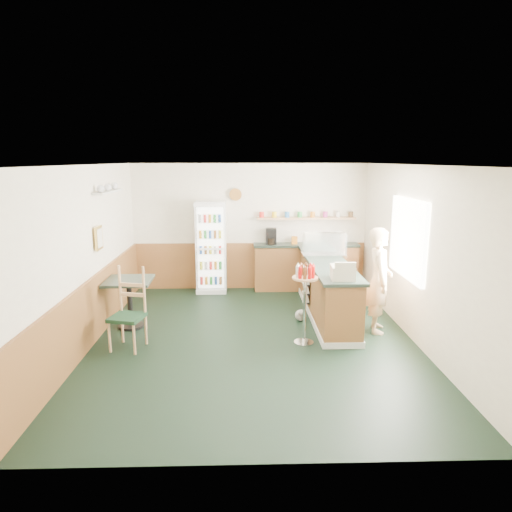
{
  "coord_description": "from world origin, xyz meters",
  "views": [
    {
      "loc": [
        -0.15,
        -6.74,
        2.78
      ],
      "look_at": [
        0.06,
        0.6,
        1.22
      ],
      "focal_mm": 32.0,
      "sensor_mm": 36.0,
      "label": 1
    }
  ],
  "objects_px": {
    "display_case": "(324,244)",
    "cash_register": "(343,272)",
    "cafe_chair": "(128,306)",
    "shopkeeper": "(379,280)",
    "condiment_stand": "(305,290)",
    "drinks_fridge": "(211,247)",
    "cafe_table": "(129,294)"
  },
  "relations": [
    {
      "from": "cash_register",
      "to": "cafe_chair",
      "type": "relative_size",
      "value": 0.3
    },
    {
      "from": "display_case",
      "to": "condiment_stand",
      "type": "height_order",
      "value": "display_case"
    },
    {
      "from": "drinks_fridge",
      "to": "condiment_stand",
      "type": "height_order",
      "value": "drinks_fridge"
    },
    {
      "from": "display_case",
      "to": "cafe_table",
      "type": "bearing_deg",
      "value": -165.12
    },
    {
      "from": "display_case",
      "to": "shopkeeper",
      "type": "relative_size",
      "value": 0.46
    },
    {
      "from": "drinks_fridge",
      "to": "display_case",
      "type": "xyz_separation_m",
      "value": [
        2.17,
        -1.22,
        0.27
      ]
    },
    {
      "from": "cash_register",
      "to": "cafe_table",
      "type": "relative_size",
      "value": 0.44
    },
    {
      "from": "condiment_stand",
      "to": "cafe_table",
      "type": "relative_size",
      "value": 1.48
    },
    {
      "from": "drinks_fridge",
      "to": "condiment_stand",
      "type": "relative_size",
      "value": 1.57
    },
    {
      "from": "display_case",
      "to": "condiment_stand",
      "type": "bearing_deg",
      "value": -108.74
    },
    {
      "from": "cafe_table",
      "to": "cash_register",
      "type": "bearing_deg",
      "value": -12.18
    },
    {
      "from": "display_case",
      "to": "cash_register",
      "type": "distance_m",
      "value": 1.64
    },
    {
      "from": "cash_register",
      "to": "display_case",
      "type": "bearing_deg",
      "value": 93.95
    },
    {
      "from": "drinks_fridge",
      "to": "cafe_chair",
      "type": "bearing_deg",
      "value": -109.79
    },
    {
      "from": "shopkeeper",
      "to": "cafe_chair",
      "type": "relative_size",
      "value": 1.41
    },
    {
      "from": "cash_register",
      "to": "condiment_stand",
      "type": "relative_size",
      "value": 0.3
    },
    {
      "from": "shopkeeper",
      "to": "cafe_table",
      "type": "xyz_separation_m",
      "value": [
        -4.1,
        0.29,
        -0.28
      ]
    },
    {
      "from": "cafe_chair",
      "to": "shopkeeper",
      "type": "bearing_deg",
      "value": 20.55
    },
    {
      "from": "shopkeeper",
      "to": "cafe_chair",
      "type": "xyz_separation_m",
      "value": [
        -3.92,
        -0.5,
        -0.22
      ]
    },
    {
      "from": "cafe_table",
      "to": "cafe_chair",
      "type": "relative_size",
      "value": 0.68
    },
    {
      "from": "display_case",
      "to": "shopkeeper",
      "type": "bearing_deg",
      "value": -59.63
    },
    {
      "from": "drinks_fridge",
      "to": "shopkeeper",
      "type": "distance_m",
      "value": 3.75
    },
    {
      "from": "drinks_fridge",
      "to": "shopkeeper",
      "type": "height_order",
      "value": "drinks_fridge"
    },
    {
      "from": "shopkeeper",
      "to": "cafe_table",
      "type": "relative_size",
      "value": 2.08
    },
    {
      "from": "cash_register",
      "to": "condiment_stand",
      "type": "height_order",
      "value": "condiment_stand"
    },
    {
      "from": "drinks_fridge",
      "to": "cash_register",
      "type": "bearing_deg",
      "value": -52.75
    },
    {
      "from": "display_case",
      "to": "shopkeeper",
      "type": "height_order",
      "value": "shopkeeper"
    },
    {
      "from": "display_case",
      "to": "condiment_stand",
      "type": "distance_m",
      "value": 1.82
    },
    {
      "from": "display_case",
      "to": "cash_register",
      "type": "relative_size",
      "value": 2.18
    },
    {
      "from": "cafe_table",
      "to": "cafe_chair",
      "type": "height_order",
      "value": "cafe_chair"
    },
    {
      "from": "display_case",
      "to": "cafe_chair",
      "type": "relative_size",
      "value": 0.65
    },
    {
      "from": "condiment_stand",
      "to": "cash_register",
      "type": "bearing_deg",
      "value": 4.43
    }
  ]
}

